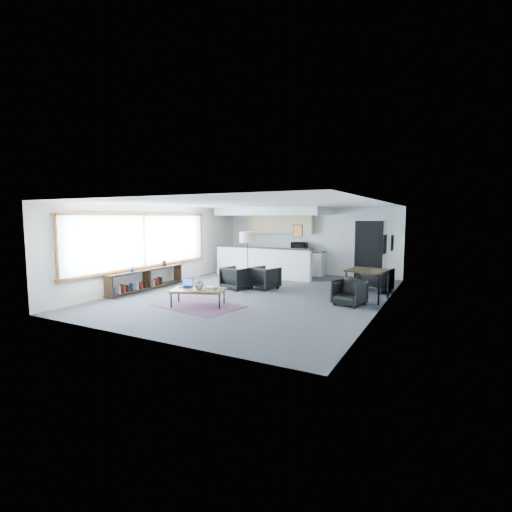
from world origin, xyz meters
The scene contains 21 objects.
room centered at (0.00, 0.00, 1.30)m, with size 7.02×9.02×2.62m.
window centered at (-3.46, -0.90, 1.46)m, with size 0.10×5.95×1.66m.
console centered at (-3.30, -1.05, 0.33)m, with size 0.35×3.00×0.80m.
kitchenette centered at (-1.20, 3.71, 1.38)m, with size 4.20×1.96×2.60m.
doorway centered at (2.30, 4.42, 1.07)m, with size 1.10×0.12×2.15m.
track_light centered at (-0.59, 2.20, 2.53)m, with size 1.60×0.07×0.15m.
wall_art_lower centered at (3.47, 0.40, 1.55)m, with size 0.03×0.38×0.48m.
wall_art_upper centered at (3.47, 1.70, 1.50)m, with size 0.03×0.34×0.44m.
kilim_rug centered at (-0.63, -1.96, 0.01)m, with size 2.31×1.76×0.01m.
coffee_table centered at (-0.63, -1.96, 0.40)m, with size 1.48×1.14×0.43m.
laptop centered at (-1.06, -1.87, 0.49)m, with size 0.34×0.29×0.22m.
ceramic_pot centered at (-0.57, -2.01, 0.55)m, with size 0.25×0.25×0.25m.
book_stack centered at (-0.24, -1.92, 0.47)m, with size 0.32×0.27×0.09m.
coaster centered at (-0.59, -2.20, 0.43)m, with size 0.10×0.10×0.01m.
armchair_left centered at (-0.91, 0.37, 0.38)m, with size 0.75×0.70×0.77m, color black.
armchair_right centered at (-0.14, 0.86, 0.38)m, with size 0.74×0.70×0.76m, color black.
floor_lamp centered at (-0.75, 0.82, 1.53)m, with size 0.53×0.53×1.76m.
dining_table centered at (3.00, 0.73, 0.75)m, with size 1.09×1.09×0.83m.
dining_chair_near centered at (2.73, -0.14, 0.31)m, with size 0.59×0.56×0.61m, color black.
dining_chair_far centered at (3.00, 1.99, 0.34)m, with size 0.67×0.63×0.69m, color black.
microwave centered at (-0.30, 4.15, 1.13)m, with size 0.58×0.32×0.40m, color black.
Camera 1 is at (4.96, -9.39, 2.23)m, focal length 26.00 mm.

